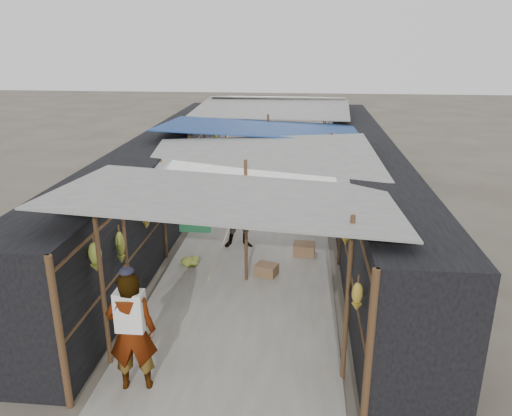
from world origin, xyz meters
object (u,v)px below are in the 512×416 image
(crate_near, at_px, (266,270))
(black_basin, at_px, (304,180))
(vendor_elderly, at_px, (132,332))
(shopper_blue, at_px, (242,212))
(vendor_seated, at_px, (308,213))

(crate_near, height_order, black_basin, crate_near)
(black_basin, xyz_separation_m, vendor_elderly, (-2.39, -11.15, 0.85))
(shopper_blue, bearing_deg, crate_near, -73.63)
(vendor_elderly, relative_size, vendor_seated, 2.21)
(vendor_seated, bearing_deg, shopper_blue, -75.12)
(black_basin, relative_size, vendor_elderly, 0.29)
(vendor_elderly, bearing_deg, crate_near, -124.07)
(crate_near, distance_m, vendor_seated, 3.11)
(shopper_blue, bearing_deg, vendor_seated, 34.21)
(vendor_elderly, xyz_separation_m, shopper_blue, (0.92, 5.24, -0.03))
(vendor_seated, bearing_deg, crate_near, -44.69)
(crate_near, height_order, vendor_elderly, vendor_elderly)
(crate_near, height_order, vendor_seated, vendor_seated)
(black_basin, xyz_separation_m, vendor_seated, (0.11, -4.43, 0.34))
(black_basin, height_order, shopper_blue, shopper_blue)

